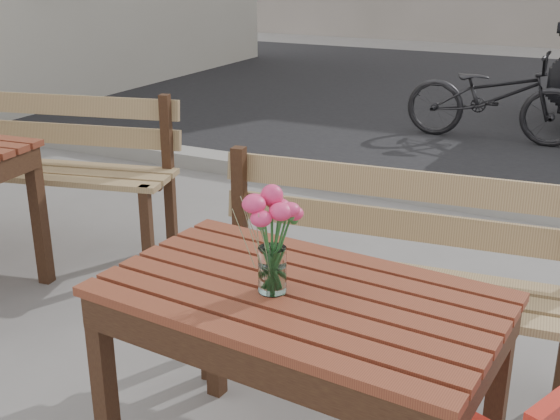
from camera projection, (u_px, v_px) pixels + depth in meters
name	position (u px, v px, depth m)	size (l,w,h in m)	color
street	(525.00, 138.00, 6.59)	(30.00, 8.12, 0.12)	black
main_table	(299.00, 325.00, 2.12)	(1.23, 0.78, 0.73)	maroon
main_bench	(392.00, 253.00, 2.74)	(1.53, 0.60, 0.93)	olive
main_vase	(272.00, 227.00, 2.00)	(0.18, 0.18, 0.33)	white
second_bench	(51.00, 152.00, 4.10)	(1.59, 0.80, 0.95)	olive
bicycle	(493.00, 96.00, 6.51)	(0.55, 1.59, 0.84)	black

